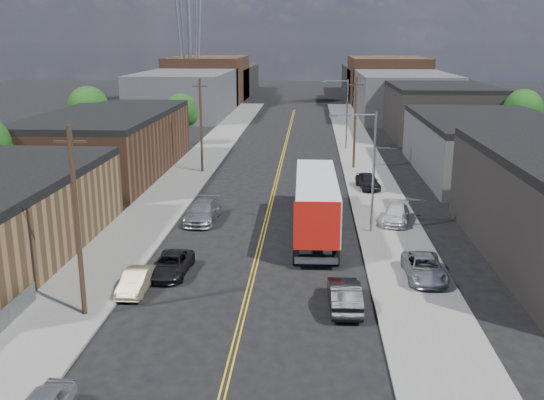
# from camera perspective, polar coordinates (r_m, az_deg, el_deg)

# --- Properties ---
(ground) EXTENTS (260.00, 260.00, 0.00)m
(ground) POSITION_cam_1_polar(r_m,az_deg,el_deg) (79.60, 1.18, 4.83)
(ground) COLOR black
(ground) RESTS_ON ground
(centerline) EXTENTS (0.32, 120.00, 0.01)m
(centerline) POSITION_cam_1_polar(r_m,az_deg,el_deg) (64.90, 0.59, 2.51)
(centerline) COLOR gold
(centerline) RESTS_ON ground
(sidewalk_left) EXTENTS (5.00, 140.00, 0.15)m
(sidewalk_left) POSITION_cam_1_polar(r_m,az_deg,el_deg) (66.07, -7.67, 2.66)
(sidewalk_left) COLOR slate
(sidewalk_left) RESTS_ON ground
(sidewalk_right) EXTENTS (5.00, 140.00, 0.15)m
(sidewalk_right) POSITION_cam_1_polar(r_m,az_deg,el_deg) (65.08, 8.98, 2.42)
(sidewalk_right) COLOR slate
(sidewalk_right) RESTS_ON ground
(warehouse_brown) EXTENTS (12.00, 26.00, 6.60)m
(warehouse_brown) POSITION_cam_1_polar(r_m,az_deg,el_deg) (66.72, -15.14, 5.21)
(warehouse_brown) COLOR #4F2F1F
(warehouse_brown) RESTS_ON ground
(industrial_right_b) EXTENTS (14.00, 24.00, 6.10)m
(industrial_right_b) POSITION_cam_1_polar(r_m,az_deg,el_deg) (67.80, 19.62, 4.80)
(industrial_right_b) COLOR #38383B
(industrial_right_b) RESTS_ON ground
(industrial_right_c) EXTENTS (14.00, 22.00, 7.60)m
(industrial_right_c) POSITION_cam_1_polar(r_m,az_deg,el_deg) (92.73, 15.39, 8.12)
(industrial_right_c) COLOR black
(industrial_right_c) RESTS_ON ground
(skyline_left_a) EXTENTS (16.00, 30.00, 8.00)m
(skyline_left_a) POSITION_cam_1_polar(r_m,az_deg,el_deg) (116.10, -8.07, 9.88)
(skyline_left_a) COLOR #38383B
(skyline_left_a) RESTS_ON ground
(skyline_right_a) EXTENTS (16.00, 30.00, 8.00)m
(skyline_right_a) POSITION_cam_1_polar(r_m,az_deg,el_deg) (114.92, 12.15, 9.65)
(skyline_right_a) COLOR #38383B
(skyline_right_a) RESTS_ON ground
(skyline_left_b) EXTENTS (16.00, 26.00, 10.00)m
(skyline_left_b) POSITION_cam_1_polar(r_m,az_deg,el_deg) (140.53, -6.02, 11.22)
(skyline_left_b) COLOR #4F2F1F
(skyline_left_b) RESTS_ON ground
(skyline_right_b) EXTENTS (16.00, 26.00, 10.00)m
(skyline_right_b) POSITION_cam_1_polar(r_m,az_deg,el_deg) (139.56, 10.71, 11.02)
(skyline_right_b) COLOR #4F2F1F
(skyline_right_b) RESTS_ON ground
(skyline_left_c) EXTENTS (16.00, 40.00, 7.00)m
(skyline_left_c) POSITION_cam_1_polar(r_m,az_deg,el_deg) (160.34, -4.80, 11.17)
(skyline_left_c) COLOR black
(skyline_left_c) RESTS_ON ground
(skyline_right_c) EXTENTS (16.00, 40.00, 7.00)m
(skyline_right_c) POSITION_cam_1_polar(r_m,az_deg,el_deg) (159.49, 9.84, 10.99)
(skyline_right_c) COLOR black
(skyline_right_c) RESTS_ON ground
(streetlight_near) EXTENTS (3.39, 0.25, 9.00)m
(streetlight_near) POSITION_cam_1_polar(r_m,az_deg,el_deg) (44.34, 9.05, 3.48)
(streetlight_near) COLOR gray
(streetlight_near) RESTS_ON ground
(streetlight_far) EXTENTS (3.39, 0.25, 9.00)m
(streetlight_far) POSITION_cam_1_polar(r_m,az_deg,el_deg) (78.87, 6.79, 8.55)
(streetlight_far) COLOR gray
(streetlight_far) RESTS_ON ground
(utility_pole_left_near) EXTENTS (1.60, 0.26, 10.00)m
(utility_pole_left_near) POSITION_cam_1_polar(r_m,az_deg,el_deg) (31.83, -17.88, -1.98)
(utility_pole_left_near) COLOR black
(utility_pole_left_near) RESTS_ON ground
(utility_pole_left_far) EXTENTS (1.60, 0.26, 10.00)m
(utility_pole_left_far) POSITION_cam_1_polar(r_m,az_deg,el_deg) (64.94, -6.69, 7.02)
(utility_pole_left_far) COLOR black
(utility_pole_left_far) RESTS_ON ground
(utility_pole_right) EXTENTS (1.60, 0.26, 10.00)m
(utility_pole_right) POSITION_cam_1_polar(r_m,az_deg,el_deg) (67.04, 7.82, 7.23)
(utility_pole_right) COLOR black
(utility_pole_right) RESTS_ON ground
(tree_left_mid) EXTENTS (5.10, 5.04, 8.37)m
(tree_left_mid) POSITION_cam_1_polar(r_m,az_deg,el_deg) (78.68, -16.85, 8.12)
(tree_left_mid) COLOR black
(tree_left_mid) RESTS_ON ground
(tree_left_far) EXTENTS (4.35, 4.20, 6.97)m
(tree_left_far) POSITION_cam_1_polar(r_m,az_deg,el_deg) (82.67, -8.54, 8.25)
(tree_left_far) COLOR black
(tree_left_far) RESTS_ON ground
(tree_right_far) EXTENTS (4.85, 4.76, 7.91)m
(tree_right_far) POSITION_cam_1_polar(r_m,az_deg,el_deg) (83.16, 22.58, 7.74)
(tree_right_far) COLOR black
(tree_right_far) RESTS_ON ground
(semi_truck) EXTENTS (3.06, 16.86, 4.42)m
(semi_truck) POSITION_cam_1_polar(r_m,az_deg,el_deg) (45.40, 4.16, 0.26)
(semi_truck) COLOR silver
(semi_truck) RESTS_ON ground
(car_left_b) EXTENTS (1.39, 3.88, 1.27)m
(car_left_b) POSITION_cam_1_polar(r_m,az_deg,el_deg) (35.65, -12.68, -7.47)
(car_left_b) COLOR #978963
(car_left_b) RESTS_ON ground
(car_left_c) EXTENTS (2.30, 4.67, 1.28)m
(car_left_c) POSITION_cam_1_polar(r_m,az_deg,el_deg) (37.75, -9.49, -6.01)
(car_left_c) COLOR black
(car_left_c) RESTS_ON ground
(car_left_d) EXTENTS (2.45, 5.58, 1.59)m
(car_left_d) POSITION_cam_1_polar(r_m,az_deg,el_deg) (48.08, -6.53, -1.09)
(car_left_d) COLOR gray
(car_left_d) RESTS_ON ground
(car_right_oncoming) EXTENTS (1.76, 4.71, 1.54)m
(car_right_oncoming) POSITION_cam_1_polar(r_m,az_deg,el_deg) (32.98, 6.83, -8.84)
(car_right_oncoming) COLOR black
(car_right_oncoming) RESTS_ON ground
(car_right_lot_a) EXTENTS (2.23, 4.82, 1.34)m
(car_right_lot_a) POSITION_cam_1_polar(r_m,az_deg,el_deg) (37.37, 14.15, -6.19)
(car_right_lot_a) COLOR #9C9FA0
(car_right_lot_a) RESTS_ON sidewalk_right
(car_right_lot_b) EXTENTS (2.74, 4.78, 1.31)m
(car_right_lot_b) POSITION_cam_1_polar(r_m,az_deg,el_deg) (47.98, 11.63, -1.33)
(car_right_lot_b) COLOR silver
(car_right_lot_b) RESTS_ON sidewalk_right
(car_right_lot_c) EXTENTS (2.41, 4.54, 1.47)m
(car_right_lot_c) POSITION_cam_1_polar(r_m,az_deg,el_deg) (58.36, 9.01, 1.78)
(car_right_lot_c) COLOR black
(car_right_lot_c) RESTS_ON sidewalk_right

